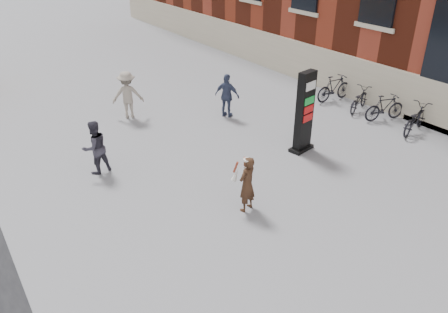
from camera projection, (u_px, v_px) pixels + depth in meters
ground at (239, 225)px, 11.03m from camera, size 100.00×100.00×0.00m
info_pylon at (304, 112)px, 14.10m from camera, size 0.93×0.59×2.71m
woman at (247, 183)px, 11.27m from camera, size 0.70×0.66×1.56m
pedestrian_a at (95, 147)px, 13.02m from camera, size 0.92×0.78×1.67m
pedestrian_b at (128, 95)px, 16.81m from camera, size 1.36×1.10×1.84m
pedestrian_c at (227, 96)px, 16.91m from camera, size 0.88×1.08×1.72m
bike_4 at (415, 119)px, 15.79m from camera, size 2.05×1.14×1.02m
bike_5 at (385, 108)px, 16.74m from camera, size 1.77×0.96×1.03m
bike_6 at (359, 99)px, 17.68m from camera, size 1.86×1.19×0.92m
bike_7 at (334, 88)px, 18.63m from camera, size 1.88×0.63×1.11m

